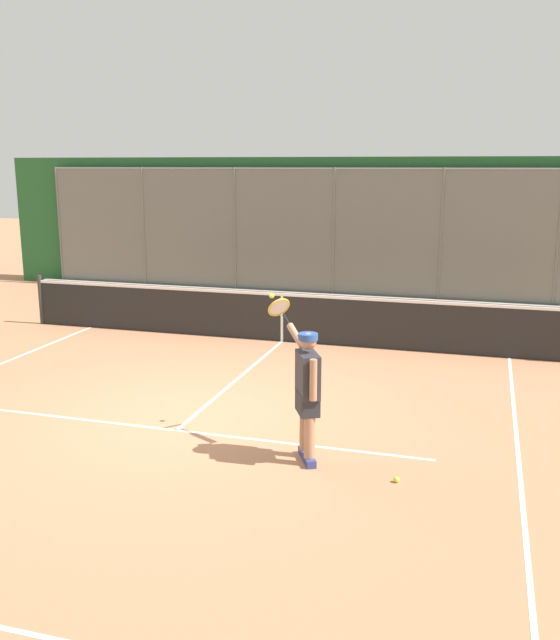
% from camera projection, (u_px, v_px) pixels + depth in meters
% --- Properties ---
extents(ground_plane, '(60.00, 60.00, 0.00)m').
position_uv_depth(ground_plane, '(194.00, 415.00, 9.67)').
color(ground_plane, '#B27551').
extents(court_line_markings, '(8.58, 8.97, 0.01)m').
position_uv_depth(court_line_markings, '(164.00, 441.00, 8.76)').
color(court_line_markings, white).
rests_on(court_line_markings, ground).
extents(fence_backdrop, '(19.03, 1.37, 3.59)m').
position_uv_depth(fence_backdrop, '(339.00, 228.00, 18.28)').
color(fence_backdrop, slate).
rests_on(fence_backdrop, ground).
extents(tennis_net, '(11.03, 0.09, 1.07)m').
position_uv_depth(tennis_net, '(282.00, 317.00, 13.61)').
color(tennis_net, '#2D2D2D').
rests_on(tennis_net, ground).
extents(tennis_player, '(0.89, 1.09, 1.84)m').
position_uv_depth(tennis_player, '(307.00, 388.00, 8.02)').
color(tennis_player, navy).
rests_on(tennis_player, ground).
extents(tennis_ball_mid_court, '(0.07, 0.07, 0.07)m').
position_uv_depth(tennis_ball_mid_court, '(396.00, 480.00, 7.62)').
color(tennis_ball_mid_court, '#C1D138').
rests_on(tennis_ball_mid_court, ground).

